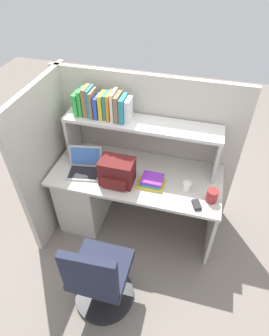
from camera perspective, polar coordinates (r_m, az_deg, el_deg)
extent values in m
plane|color=slate|center=(3.26, 0.23, -10.68)|extent=(8.00, 8.00, 0.00)
cube|color=beige|center=(2.73, 0.27, -1.45)|extent=(1.60, 0.70, 0.03)
cube|color=beige|center=(3.13, -9.55, -4.52)|extent=(0.40, 0.64, 0.70)
cube|color=beige|center=(2.96, 15.20, -9.27)|extent=(0.03, 0.64, 0.70)
cube|color=#BCB5A8|center=(2.97, 2.17, 4.23)|extent=(1.84, 0.05, 1.55)
cube|color=#BCB5A8|center=(2.94, -16.23, 1.77)|extent=(0.05, 1.06, 1.55)
cube|color=beige|center=(2.95, -12.05, 6.79)|extent=(0.03, 0.28, 0.42)
cube|color=beige|center=(2.69, 15.98, 2.26)|extent=(0.03, 0.28, 0.42)
cube|color=silver|center=(2.61, 1.45, 8.74)|extent=(1.44, 0.28, 0.03)
cube|color=green|center=(2.72, -11.19, 12.42)|extent=(0.04, 0.14, 0.21)
cube|color=green|center=(2.71, -10.25, 12.79)|extent=(0.03, 0.15, 0.24)
cube|color=olive|center=(2.68, -9.37, 12.91)|extent=(0.04, 0.15, 0.27)
cube|color=teal|center=(2.67, -8.61, 12.81)|extent=(0.02, 0.16, 0.26)
cube|color=olive|center=(2.65, -8.12, 12.46)|extent=(0.02, 0.16, 0.25)
cube|color=blue|center=(2.65, -7.28, 12.01)|extent=(0.03, 0.15, 0.20)
cube|color=yellow|center=(2.63, -6.38, 12.16)|extent=(0.03, 0.14, 0.23)
cube|color=teal|center=(2.62, -5.58, 12.16)|extent=(0.03, 0.13, 0.24)
cube|color=orange|center=(2.60, -4.89, 12.10)|extent=(0.02, 0.15, 0.25)
cube|color=white|center=(2.59, -4.07, 12.24)|extent=(0.03, 0.16, 0.26)
cube|color=olive|center=(2.58, -3.21, 11.89)|extent=(0.04, 0.17, 0.25)
cube|color=teal|center=(2.57, -2.24, 11.60)|extent=(0.04, 0.17, 0.23)
cube|color=white|center=(2.57, -1.20, 11.38)|extent=(0.04, 0.14, 0.21)
cube|color=#B7BABF|center=(2.76, -9.88, -0.90)|extent=(0.34, 0.27, 0.02)
cube|color=black|center=(2.75, -9.95, -0.87)|extent=(0.30, 0.22, 0.00)
cube|color=#B7BABF|center=(2.78, -9.65, 2.39)|extent=(0.32, 0.12, 0.20)
cube|color=#3F72CC|center=(2.77, -9.67, 2.30)|extent=(0.28, 0.09, 0.16)
cube|color=#591919|center=(2.57, -3.47, -0.65)|extent=(0.30, 0.20, 0.25)
cube|color=maroon|center=(2.54, -4.14, -3.12)|extent=(0.22, 0.04, 0.11)
cube|color=#262628|center=(2.49, 12.13, -7.11)|extent=(0.10, 0.12, 0.03)
cylinder|color=white|center=(2.59, 10.26, -3.56)|extent=(0.08, 0.08, 0.08)
cylinder|color=maroon|center=(2.53, 15.03, -5.30)|extent=(0.10, 0.10, 0.12)
cube|color=yellow|center=(2.61, 3.26, -3.11)|extent=(0.24, 0.16, 0.03)
cube|color=teal|center=(2.60, 3.33, -2.66)|extent=(0.19, 0.16, 0.02)
cube|color=purple|center=(2.59, 3.52, -2.14)|extent=(0.19, 0.16, 0.03)
cylinder|color=black|center=(2.83, -5.91, -23.50)|extent=(0.52, 0.52, 0.04)
cylinder|color=#262628|center=(2.63, -6.27, -21.43)|extent=(0.05, 0.05, 0.41)
cube|color=#1E2338|center=(2.45, -6.64, -19.24)|extent=(0.44, 0.44, 0.08)
cube|color=#1E2338|center=(2.13, -8.89, -20.34)|extent=(0.40, 0.08, 0.44)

